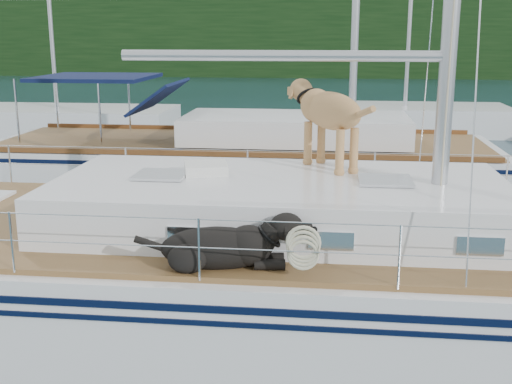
# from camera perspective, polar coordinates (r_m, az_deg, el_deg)

# --- Properties ---
(ground) EXTENTS (120.00, 120.00, 0.00)m
(ground) POSITION_cam_1_polar(r_m,az_deg,el_deg) (8.11, -3.75, -11.29)
(ground) COLOR black
(ground) RESTS_ON ground
(tree_line) EXTENTS (90.00, 3.00, 6.00)m
(tree_line) POSITION_cam_1_polar(r_m,az_deg,el_deg) (52.23, 5.22, 13.43)
(tree_line) COLOR black
(tree_line) RESTS_ON ground
(shore_bank) EXTENTS (92.00, 1.00, 1.20)m
(shore_bank) POSITION_cam_1_polar(r_m,az_deg,el_deg) (53.50, 5.19, 10.87)
(shore_bank) COLOR #595147
(shore_bank) RESTS_ON ground
(main_sailboat) EXTENTS (12.00, 3.80, 14.01)m
(main_sailboat) POSITION_cam_1_polar(r_m,az_deg,el_deg) (7.82, -3.07, -6.79)
(main_sailboat) COLOR white
(main_sailboat) RESTS_ON ground
(neighbor_sailboat) EXTENTS (11.00, 3.50, 13.30)m
(neighbor_sailboat) POSITION_cam_1_polar(r_m,az_deg,el_deg) (14.19, -0.92, 2.48)
(neighbor_sailboat) COLOR white
(neighbor_sailboat) RESTS_ON ground
(bg_boat_west) EXTENTS (8.00, 3.00, 11.65)m
(bg_boat_west) POSITION_cam_1_polar(r_m,az_deg,el_deg) (23.37, -17.19, 5.96)
(bg_boat_west) COLOR white
(bg_boat_west) RESTS_ON ground
(bg_boat_center) EXTENTS (7.20, 3.00, 11.65)m
(bg_boat_center) POSITION_cam_1_polar(r_m,az_deg,el_deg) (23.55, 13.04, 6.29)
(bg_boat_center) COLOR white
(bg_boat_center) RESTS_ON ground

